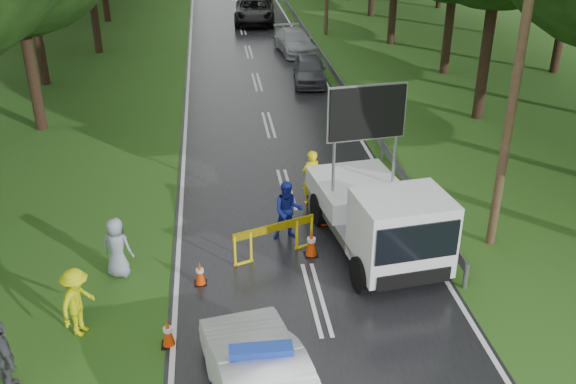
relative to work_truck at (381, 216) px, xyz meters
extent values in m
plane|color=#2A4E16|center=(-1.98, -1.82, -1.15)|extent=(160.00, 160.00, 0.00)
cube|color=black|center=(-1.98, 28.18, -1.14)|extent=(7.00, 140.00, 0.02)
cylinder|color=gray|center=(1.72, -1.82, -0.80)|extent=(0.12, 0.12, 0.70)
cube|color=gray|center=(1.72, 28.18, -0.60)|extent=(0.05, 60.00, 0.30)
cylinder|color=#3F2B1D|center=(3.22, 0.18, 3.85)|extent=(0.24, 0.24, 10.00)
cube|color=#1938A5|center=(-3.59, -5.41, 0.44)|extent=(1.17, 0.50, 0.15)
cube|color=gray|center=(-0.09, 0.70, -0.54)|extent=(2.78, 4.87, 0.28)
cube|color=white|center=(-0.23, 1.79, -0.10)|extent=(2.63, 2.92, 0.61)
cube|color=white|center=(0.17, -1.27, 0.23)|extent=(2.41, 2.03, 1.87)
cube|color=black|center=(0.28, -2.16, 0.45)|extent=(2.02, 0.31, 0.94)
cube|color=black|center=(-0.18, 1.35, 2.37)|extent=(2.09, 0.40, 1.43)
cylinder|color=black|center=(-0.84, -1.62, -0.69)|extent=(0.43, 0.96, 0.92)
cylinder|color=black|center=(1.23, -1.35, -0.69)|extent=(0.43, 0.96, 0.92)
cylinder|color=black|center=(-1.30, 1.87, -0.69)|extent=(0.43, 0.96, 0.92)
cylinder|color=black|center=(0.77, 2.14, -0.69)|extent=(0.43, 0.96, 0.92)
cube|color=yellow|center=(-3.84, -0.17, -0.70)|extent=(0.07, 0.07, 0.90)
cube|color=yellow|center=(-3.42, -0.01, -0.70)|extent=(0.07, 0.07, 0.90)
cube|color=yellow|center=(-2.15, 0.46, -0.70)|extent=(0.07, 0.07, 0.90)
cube|color=yellow|center=(-1.73, 0.62, -0.70)|extent=(0.07, 0.07, 0.90)
cube|color=#F2CC00|center=(-2.78, 0.23, -0.29)|extent=(2.22, 0.87, 0.23)
imported|color=yellow|center=(-1.34, 3.18, -0.28)|extent=(0.75, 0.64, 1.74)
imported|color=#172497|center=(-2.30, 1.13, -0.29)|extent=(0.85, 0.67, 1.71)
imported|color=#C0CE0B|center=(-7.35, -2.44, -0.33)|extent=(0.99, 1.22, 1.64)
imported|color=#42444A|center=(-8.44, -4.12, -0.31)|extent=(0.92, 1.03, 1.68)
imported|color=gray|center=(-6.76, -0.18, -0.35)|extent=(0.91, 0.75, 1.60)
imported|color=#3F4147|center=(0.55, 15.80, -0.50)|extent=(1.92, 3.94, 1.29)
imported|color=#A1A2A9|center=(0.62, 21.80, -0.51)|extent=(2.25, 4.57, 1.28)
imported|color=black|center=(-1.00, 30.34, -0.35)|extent=(3.13, 5.95, 1.60)
cube|color=black|center=(-5.42, -3.10, -1.13)|extent=(0.33, 0.33, 0.03)
cone|color=#DF3A07|center=(-5.42, -3.10, -0.79)|extent=(0.27, 0.27, 0.68)
cube|color=black|center=(-1.80, 0.13, -1.13)|extent=(0.38, 0.38, 0.03)
cone|color=#DF3A07|center=(-1.80, 0.13, -0.74)|extent=(0.31, 0.31, 0.78)
cube|color=black|center=(-1.18, 1.75, -1.14)|extent=(0.30, 0.30, 0.03)
cone|color=#DF3A07|center=(-1.18, 1.75, -0.82)|extent=(0.25, 0.25, 0.62)
cube|color=black|center=(-4.74, -0.86, -1.13)|extent=(0.31, 0.31, 0.03)
cone|color=#DF3A07|center=(-4.74, -0.86, -0.81)|extent=(0.26, 0.26, 0.65)
cube|color=black|center=(1.21, -0.32, -1.13)|extent=(0.31, 0.31, 0.03)
cone|color=#DF3A07|center=(1.21, -0.32, -0.81)|extent=(0.26, 0.26, 0.64)
camera|label=1|loc=(-4.20, -14.30, 7.99)|focal=40.00mm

